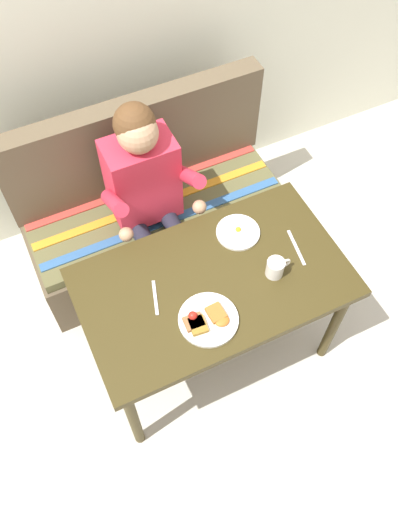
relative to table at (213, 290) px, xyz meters
name	(u,v)px	position (x,y,z in m)	size (l,w,h in m)	color
ground_plane	(211,347)	(0.00, 0.00, -0.65)	(8.00, 8.00, 0.00)	beige
back_wall	(97,9)	(0.00, 1.27, 0.65)	(4.40, 0.10, 2.60)	silver
table	(213,290)	(0.00, 0.00, 0.00)	(1.20, 0.70, 0.73)	#3B3014
couch	(153,213)	(0.00, 0.76, -0.32)	(1.44, 0.56, 1.00)	brown
person	(148,191)	(-0.07, 0.59, 0.09)	(0.45, 0.61, 1.21)	#CD2B41
plate_breakfast	(207,320)	(-0.11, -0.17, 0.10)	(0.26, 0.26, 0.05)	white
plate_eggs	(238,232)	(0.22, 0.18, 0.09)	(0.21, 0.21, 0.04)	white
coffee_mug	(276,267)	(0.26, -0.08, 0.13)	(0.12, 0.08, 0.09)	white
fork	(155,298)	(-0.27, 0.03, 0.08)	(0.01, 0.17, 0.01)	silver
knife	(296,247)	(0.42, -0.01, 0.08)	(0.01, 0.20, 0.01)	silver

